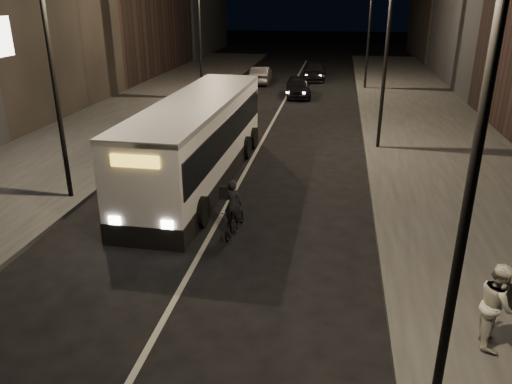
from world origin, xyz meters
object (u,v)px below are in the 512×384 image
at_px(city_bus, 199,136).
at_px(car_far, 315,72).
at_px(streetlight_right_far, 367,15).
at_px(car_near, 298,87).
at_px(cyclist_on_bicycle, 234,216).
at_px(pedestrian_woman, 497,305).
at_px(streetlight_left_far, 203,18).
at_px(streetlight_left_near, 56,45).
at_px(car_mid, 261,75).
at_px(streetlight_right_mid, 382,31).
at_px(streetlight_right_near, 463,112).

relative_size(city_bus, car_far, 2.57).
bearing_deg(streetlight_right_far, city_bus, -108.15).
relative_size(city_bus, car_near, 2.85).
distance_m(streetlight_right_far, car_near, 7.43).
xyz_separation_m(cyclist_on_bicycle, pedestrian_woman, (6.30, -4.35, 0.47)).
bearing_deg(streetlight_left_far, streetlight_left_near, -90.00).
distance_m(streetlight_right_far, streetlight_left_far, 12.24).
relative_size(streetlight_right_far, car_far, 1.74).
relative_size(pedestrian_woman, car_near, 0.44).
bearing_deg(pedestrian_woman, car_mid, 23.15).
distance_m(streetlight_right_mid, cyclist_on_bicycle, 11.78).
bearing_deg(streetlight_right_mid, streetlight_right_near, -90.00).
xyz_separation_m(streetlight_left_near, cyclist_on_bicycle, (6.05, -1.74, -4.75)).
height_order(streetlight_right_near, city_bus, streetlight_right_near).
xyz_separation_m(car_mid, car_far, (4.22, 2.66, -0.02)).
height_order(streetlight_right_far, pedestrian_woman, streetlight_right_far).
height_order(car_mid, car_far, car_mid).
relative_size(streetlight_left_near, streetlight_left_far, 1.00).
bearing_deg(streetlight_left_near, car_near, 73.26).
bearing_deg(streetlight_left_far, streetlight_right_mid, -43.16).
xyz_separation_m(city_bus, car_near, (2.40, 17.54, -1.03)).
bearing_deg(pedestrian_woman, car_near, 19.29).
distance_m(streetlight_left_near, cyclist_on_bicycle, 7.88).
relative_size(city_bus, cyclist_on_bicycle, 6.54).
xyz_separation_m(streetlight_left_near, pedestrian_woman, (12.35, -6.09, -4.28)).
distance_m(cyclist_on_bicycle, car_mid, 27.38).
relative_size(streetlight_right_near, car_far, 1.74).
bearing_deg(car_far, car_mid, -148.29).
bearing_deg(streetlight_right_near, streetlight_left_near, 143.12).
relative_size(car_mid, car_far, 0.90).
xyz_separation_m(car_near, car_far, (0.76, 7.70, -0.04)).
distance_m(streetlight_right_near, streetlight_left_near, 13.33).
distance_m(city_bus, car_far, 25.45).
bearing_deg(streetlight_right_near, pedestrian_woman, 48.57).
bearing_deg(city_bus, streetlight_right_near, -56.38).
distance_m(car_mid, car_far, 4.99).
xyz_separation_m(streetlight_left_near, city_bus, (3.73, 2.85, -3.62)).
bearing_deg(streetlight_left_far, streetlight_right_far, 29.36).
xyz_separation_m(streetlight_right_mid, pedestrian_woman, (1.69, -14.09, -4.28)).
distance_m(streetlight_right_near, pedestrian_woman, 4.98).
height_order(streetlight_left_far, car_far, streetlight_left_far).
relative_size(car_near, car_far, 0.90).
xyz_separation_m(streetlight_left_near, streetlight_left_far, (0.00, 18.00, 0.00)).
bearing_deg(streetlight_left_far, city_bus, -76.16).
xyz_separation_m(streetlight_right_mid, streetlight_right_far, (0.00, 16.00, 0.00)).
bearing_deg(streetlight_right_mid, streetlight_left_near, -143.12).
xyz_separation_m(streetlight_right_far, streetlight_left_far, (-10.66, -6.00, 0.00)).
height_order(streetlight_right_near, cyclist_on_bicycle, streetlight_right_near).
height_order(streetlight_right_mid, car_far, streetlight_right_mid).
height_order(streetlight_right_near, car_far, streetlight_right_near).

